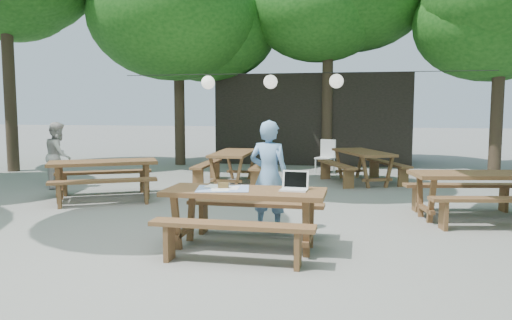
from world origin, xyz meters
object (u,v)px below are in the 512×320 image
object	(u,v)px
picnic_table_nw	(104,180)
plastic_chair	(325,163)
second_person	(59,155)
main_picnic_table	(245,218)
woman	(269,176)

from	to	relation	value
picnic_table_nw	plastic_chair	distance (m)	6.26
second_person	picnic_table_nw	bearing A→B (deg)	-145.34
main_picnic_table	plastic_chair	bearing A→B (deg)	86.29
woman	plastic_chair	size ratio (longest dim) A/B	1.77
main_picnic_table	woman	distance (m)	1.04
second_person	plastic_chair	distance (m)	6.77
woman	plastic_chair	distance (m)	6.70
picnic_table_nw	second_person	xyz separation A→B (m)	(-1.68, 1.11, 0.34)
woman	main_picnic_table	bearing A→B (deg)	92.68
main_picnic_table	woman	bearing A→B (deg)	81.76
main_picnic_table	second_person	distance (m)	6.40
second_person	plastic_chair	world-z (taller)	second_person
second_person	plastic_chair	bearing A→B (deg)	-78.01
picnic_table_nw	plastic_chair	xyz separation A→B (m)	(3.92, 4.88, -0.13)
main_picnic_table	picnic_table_nw	size ratio (longest dim) A/B	0.83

